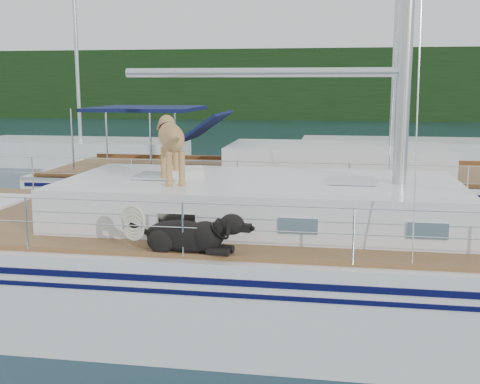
# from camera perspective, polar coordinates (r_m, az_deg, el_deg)

# --- Properties ---
(ground) EXTENTS (120.00, 120.00, 0.00)m
(ground) POSITION_cam_1_polar(r_m,az_deg,el_deg) (8.60, -3.57, -10.69)
(ground) COLOR black
(ground) RESTS_ON ground
(tree_line) EXTENTS (90.00, 3.00, 6.00)m
(tree_line) POSITION_cam_1_polar(r_m,az_deg,el_deg) (52.86, 7.49, 10.06)
(tree_line) COLOR black
(tree_line) RESTS_ON ground
(shore_bank) EXTENTS (92.00, 1.00, 1.20)m
(shore_bank) POSITION_cam_1_polar(r_m,az_deg,el_deg) (54.11, 7.47, 7.52)
(shore_bank) COLOR #595147
(shore_bank) RESTS_ON ground
(main_sailboat) EXTENTS (12.00, 3.80, 14.01)m
(main_sailboat) POSITION_cam_1_polar(r_m,az_deg,el_deg) (8.36, -3.03, -6.42)
(main_sailboat) COLOR silver
(main_sailboat) RESTS_ON ground
(neighbor_sailboat) EXTENTS (11.00, 3.50, 13.30)m
(neighbor_sailboat) POSITION_cam_1_polar(r_m,az_deg,el_deg) (13.80, 4.54, -0.00)
(neighbor_sailboat) COLOR silver
(neighbor_sailboat) RESTS_ON ground
(bg_boat_west) EXTENTS (8.00, 3.00, 11.65)m
(bg_boat_west) POSITION_cam_1_polar(r_m,az_deg,el_deg) (24.08, -14.82, 3.63)
(bg_boat_west) COLOR silver
(bg_boat_west) RESTS_ON ground
(bg_boat_center) EXTENTS (7.20, 3.00, 11.65)m
(bg_boat_center) POSITION_cam_1_polar(r_m,az_deg,el_deg) (24.07, 14.51, 3.65)
(bg_boat_center) COLOR silver
(bg_boat_center) RESTS_ON ground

